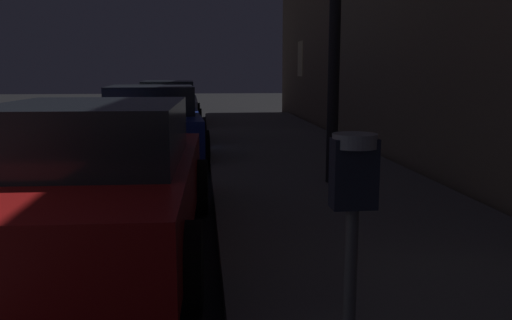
% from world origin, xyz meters
% --- Properties ---
extents(parking_meter, '(0.19, 0.19, 1.30)m').
position_xyz_m(parking_meter, '(4.50, -0.13, 1.14)').
color(parking_meter, '#59595B').
rests_on(parking_meter, sidewalk).
extents(car_red, '(2.16, 4.31, 1.43)m').
position_xyz_m(car_red, '(2.85, 2.70, 0.71)').
color(car_red, maroon).
rests_on(car_red, ground).
extents(car_blue, '(2.31, 4.57, 1.43)m').
position_xyz_m(car_blue, '(2.85, 8.62, 0.71)').
color(car_blue, navy).
rests_on(car_blue, ground).
extents(car_silver, '(2.03, 4.52, 1.43)m').
position_xyz_m(car_silver, '(2.85, 14.36, 0.72)').
color(car_silver, '#B7B7BF').
rests_on(car_silver, ground).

